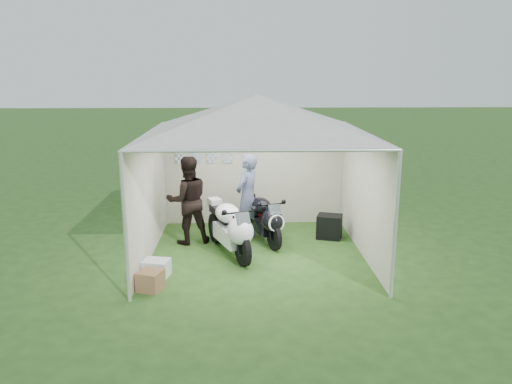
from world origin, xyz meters
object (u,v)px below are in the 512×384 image
(motorcycle_white, at_px, (231,227))
(person_blue_jacket, at_px, (247,197))
(canopy_tent, at_px, (257,118))
(person_dark_jacket, at_px, (188,200))
(motorcycle_black, at_px, (263,217))
(crate_1, at_px, (151,280))
(crate_0, at_px, (156,268))
(paddock_stand, at_px, (248,223))
(equipment_box, at_px, (329,227))

(motorcycle_white, xyz_separation_m, person_blue_jacket, (0.33, 0.95, 0.34))
(canopy_tent, height_order, person_dark_jacket, canopy_tent)
(motorcycle_black, relative_size, crate_1, 5.02)
(person_dark_jacket, bearing_deg, motorcycle_white, 122.36)
(canopy_tent, distance_m, person_blue_jacket, 1.89)
(motorcycle_black, bearing_deg, person_blue_jacket, 129.99)
(person_dark_jacket, xyz_separation_m, crate_1, (-0.38, -2.27, -0.73))
(motorcycle_white, height_order, person_dark_jacket, person_dark_jacket)
(crate_0, bearing_deg, crate_1, -90.00)
(canopy_tent, height_order, motorcycle_white, canopy_tent)
(crate_0, bearing_deg, motorcycle_white, 37.89)
(motorcycle_black, height_order, paddock_stand, motorcycle_black)
(motorcycle_black, distance_m, crate_1, 3.00)
(person_dark_jacket, relative_size, equipment_box, 3.59)
(motorcycle_white, distance_m, paddock_stand, 1.65)
(canopy_tent, relative_size, crate_1, 15.87)
(paddock_stand, bearing_deg, crate_1, -117.54)
(person_dark_jacket, relative_size, crate_1, 5.00)
(person_dark_jacket, xyz_separation_m, person_blue_jacket, (1.20, 0.21, 0.00))
(person_dark_jacket, xyz_separation_m, equipment_box, (2.91, 0.20, -0.64))
(crate_1, bearing_deg, paddock_stand, 62.46)
(paddock_stand, distance_m, person_dark_jacket, 1.66)
(motorcycle_white, relative_size, paddock_stand, 5.08)
(motorcycle_black, relative_size, equipment_box, 3.61)
(motorcycle_white, relative_size, crate_1, 5.37)
(canopy_tent, xyz_separation_m, person_dark_jacket, (-1.37, 0.64, -1.68))
(canopy_tent, bearing_deg, crate_1, -137.06)
(paddock_stand, height_order, person_dark_jacket, person_dark_jacket)
(motorcycle_white, distance_m, crate_1, 2.02)
(person_dark_jacket, bearing_deg, paddock_stand, -163.46)
(crate_0, height_order, crate_1, crate_1)
(canopy_tent, xyz_separation_m, equipment_box, (1.54, 0.84, -2.33))
(paddock_stand, distance_m, equipment_box, 1.80)
(person_blue_jacket, distance_m, crate_1, 3.03)
(equipment_box, bearing_deg, person_dark_jacket, -176.12)
(equipment_box, distance_m, crate_1, 4.11)
(canopy_tent, relative_size, crate_0, 13.14)
(equipment_box, bearing_deg, person_blue_jacket, 179.48)
(motorcycle_white, bearing_deg, equipment_box, 2.47)
(person_blue_jacket, xyz_separation_m, crate_1, (-1.58, -2.48, -0.73))
(motorcycle_black, distance_m, crate_0, 2.60)
(canopy_tent, height_order, crate_0, canopy_tent)
(canopy_tent, relative_size, person_dark_jacket, 3.18)
(canopy_tent, xyz_separation_m, crate_1, (-1.75, -1.63, -2.42))
(crate_1, bearing_deg, equipment_box, 36.80)
(canopy_tent, bearing_deg, equipment_box, 28.42)
(canopy_tent, bearing_deg, person_dark_jacket, 154.96)
(motorcycle_black, bearing_deg, motorcycle_white, -150.46)
(motorcycle_black, height_order, equipment_box, motorcycle_black)
(person_dark_jacket, bearing_deg, person_blue_jacket, 172.70)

